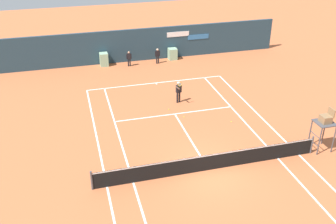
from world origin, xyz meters
TOP-DOWN VIEW (x-y plane):
  - ground_plane at (-0.00, 0.58)m, footprint 80.00×80.00m
  - tennis_net at (0.00, 0.00)m, footprint 12.10×0.10m
  - sponsor_back_wall at (-0.02, 16.97)m, footprint 25.00×1.02m
  - umpire_chair at (6.73, 0.23)m, footprint 1.00×1.00m
  - player_on_baseline at (0.72, 7.98)m, footprint 0.49×0.74m
  - ball_kid_right_post at (-1.35, 15.79)m, footprint 0.44×0.19m
  - ball_kid_left_post at (1.14, 15.79)m, footprint 0.45×0.19m
  - tennis_ball_mid_court at (-0.23, 7.08)m, footprint 0.07×0.07m
  - tennis_ball_by_sideline at (0.45, 5.79)m, footprint 0.07×0.07m
  - tennis_ball_near_service_line at (3.16, 4.40)m, footprint 0.07×0.07m

SIDE VIEW (x-z plane):
  - ground_plane at x=0.00m, z-range 0.00..0.01m
  - tennis_ball_mid_court at x=-0.23m, z-range 0.00..0.07m
  - tennis_ball_by_sideline at x=0.45m, z-range 0.00..0.07m
  - tennis_ball_near_service_line at x=3.16m, z-range 0.00..0.07m
  - tennis_net at x=0.00m, z-range -0.02..1.05m
  - ball_kid_right_post at x=-1.35m, z-range 0.10..1.42m
  - ball_kid_left_post at x=1.14m, z-range 0.10..1.46m
  - player_on_baseline at x=0.72m, z-range 0.04..1.81m
  - sponsor_back_wall at x=-0.02m, z-range -0.05..2.80m
  - umpire_chair at x=6.73m, z-range 0.46..3.00m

